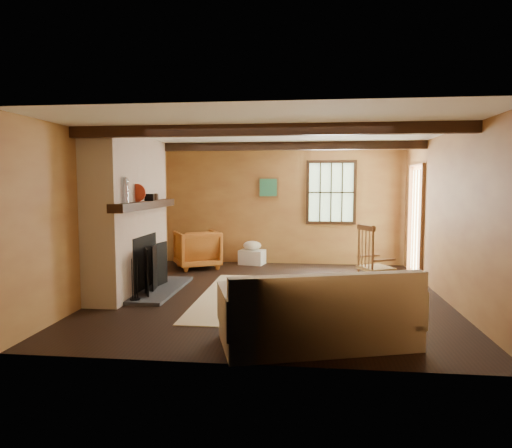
# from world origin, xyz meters

# --- Properties ---
(ground) EXTENTS (5.50, 5.50, 0.00)m
(ground) POSITION_xyz_m (0.00, 0.00, 0.00)
(ground) COLOR black
(ground) RESTS_ON ground
(room_envelope) EXTENTS (5.02, 5.52, 2.44)m
(room_envelope) POSITION_xyz_m (0.22, 0.26, 1.63)
(room_envelope) COLOR #AF7D3E
(room_envelope) RESTS_ON ground
(fireplace) EXTENTS (1.02, 2.30, 2.40)m
(fireplace) POSITION_xyz_m (-2.23, -0.00, 1.10)
(fireplace) COLOR brown
(fireplace) RESTS_ON ground
(rug) EXTENTS (2.50, 3.00, 0.01)m
(rug) POSITION_xyz_m (0.20, -0.20, 0.00)
(rug) COLOR beige
(rug) RESTS_ON ground
(rocking_chair) EXTENTS (0.88, 0.70, 1.08)m
(rocking_chair) POSITION_xyz_m (1.51, 0.07, 0.45)
(rocking_chair) COLOR tan
(rocking_chair) RESTS_ON ground
(sofa) EXTENTS (2.18, 1.43, 0.81)m
(sofa) POSITION_xyz_m (0.65, -2.16, 0.29)
(sofa) COLOR beige
(sofa) RESTS_ON ground
(firewood_pile) EXTENTS (0.69, 0.13, 0.25)m
(firewood_pile) POSITION_xyz_m (-1.87, 2.60, 0.13)
(firewood_pile) COLOR #503522
(firewood_pile) RESTS_ON ground
(laundry_basket) EXTENTS (0.57, 0.48, 0.30)m
(laundry_basket) POSITION_xyz_m (-0.62, 2.55, 0.15)
(laundry_basket) COLOR white
(laundry_basket) RESTS_ON ground
(basket_pillow) EXTENTS (0.39, 0.31, 0.19)m
(basket_pillow) POSITION_xyz_m (-0.62, 2.55, 0.40)
(basket_pillow) COLOR beige
(basket_pillow) RESTS_ON laundry_basket
(armchair) EXTENTS (1.10, 1.11, 0.76)m
(armchair) POSITION_xyz_m (-1.66, 1.99, 0.38)
(armchair) COLOR #BF6026
(armchair) RESTS_ON ground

